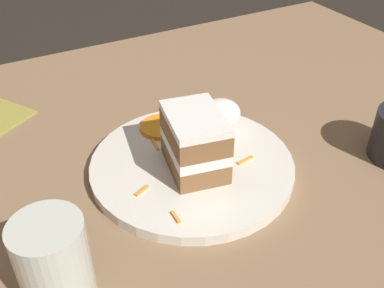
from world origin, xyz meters
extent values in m
plane|color=black|center=(0.00, 0.00, 0.00)|extent=(6.00, 6.00, 0.00)
cube|color=#846647|center=(0.00, 0.00, 0.02)|extent=(1.22, 0.88, 0.04)
cylinder|color=silver|center=(0.01, 0.03, 0.05)|extent=(0.28, 0.28, 0.01)
cube|color=brown|center=(0.01, 0.04, 0.07)|extent=(0.09, 0.11, 0.03)
cube|color=white|center=(0.01, 0.04, 0.09)|extent=(0.09, 0.11, 0.01)
cube|color=brown|center=(0.01, 0.04, 0.11)|extent=(0.09, 0.11, 0.03)
cube|color=white|center=(0.01, 0.04, 0.13)|extent=(0.09, 0.11, 0.01)
ellipsoid|color=white|center=(-0.07, -0.03, 0.07)|extent=(0.07, 0.06, 0.04)
cylinder|color=orange|center=(0.01, -0.06, 0.06)|extent=(0.06, 0.06, 0.01)
cube|color=orange|center=(0.09, 0.05, 0.05)|extent=(0.02, 0.01, 0.00)
cube|color=orange|center=(0.08, 0.11, 0.05)|extent=(0.00, 0.02, 0.00)
cube|color=orange|center=(-0.05, 0.06, 0.05)|extent=(0.03, 0.01, 0.00)
cube|color=orange|center=(0.04, -0.03, 0.05)|extent=(0.01, 0.03, 0.00)
cylinder|color=beige|center=(0.22, 0.15, 0.09)|extent=(0.07, 0.07, 0.10)
cylinder|color=silver|center=(0.22, 0.15, 0.06)|extent=(0.06, 0.06, 0.04)
camera|label=1|loc=(0.24, 0.45, 0.43)|focal=42.00mm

